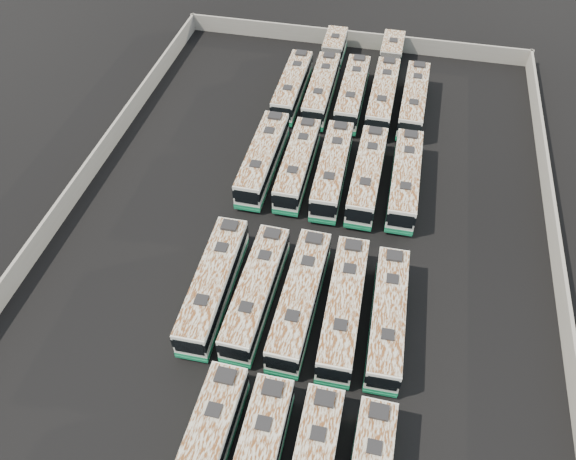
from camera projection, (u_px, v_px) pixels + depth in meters
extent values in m
plane|color=black|center=(298.00, 245.00, 50.70)|extent=(140.00, 140.00, 0.00)
cube|color=gray|center=(354.00, 39.00, 74.11)|extent=(45.20, 0.30, 2.20)
cube|color=gray|center=(560.00, 280.00, 46.61)|extent=(0.30, 73.20, 2.20)
cube|color=gray|center=(68.00, 200.00, 53.19)|extent=(0.30, 73.20, 2.20)
cube|color=silver|center=(202.00, 460.00, 35.82)|extent=(2.82, 12.41, 2.83)
cube|color=black|center=(201.00, 457.00, 35.47)|extent=(2.88, 12.47, 0.95)
cube|color=beige|center=(200.00, 451.00, 34.76)|extent=(2.76, 12.16, 0.07)
cube|color=black|center=(214.00, 410.00, 36.49)|extent=(1.00, 1.00, 0.14)
cube|color=black|center=(225.00, 376.00, 38.09)|extent=(1.36, 1.16, 0.27)
cylinder|color=black|center=(208.00, 408.00, 39.54)|extent=(0.31, 1.04, 1.03)
cylinder|color=black|center=(238.00, 415.00, 39.19)|extent=(0.31, 1.04, 1.03)
cube|color=black|center=(263.00, 423.00, 35.88)|extent=(0.98, 0.98, 0.14)
cube|color=black|center=(273.00, 388.00, 37.48)|extent=(1.34, 1.13, 0.27)
cylinder|color=black|center=(254.00, 421.00, 38.91)|extent=(0.29, 1.03, 1.03)
cylinder|color=black|center=(285.00, 427.00, 38.58)|extent=(0.29, 1.03, 1.03)
cube|color=black|center=(318.00, 434.00, 35.49)|extent=(0.96, 0.96, 0.14)
cube|color=black|center=(325.00, 398.00, 37.06)|extent=(1.31, 1.11, 0.26)
cylinder|color=black|center=(304.00, 430.00, 38.46)|extent=(0.28, 1.01, 1.01)
cylinder|color=black|center=(335.00, 437.00, 38.14)|extent=(0.28, 1.01, 1.01)
cube|color=black|center=(374.00, 447.00, 34.97)|extent=(0.95, 0.95, 0.14)
cube|color=black|center=(379.00, 412.00, 36.50)|extent=(1.30, 1.10, 0.26)
cylinder|color=black|center=(356.00, 442.00, 37.88)|extent=(0.29, 0.99, 0.99)
cylinder|color=black|center=(388.00, 450.00, 37.56)|extent=(0.29, 0.99, 0.99)
cube|color=silver|center=(214.00, 284.00, 45.44)|extent=(2.76, 12.40, 2.83)
cube|color=#13764D|center=(215.00, 292.00, 46.19)|extent=(2.81, 12.45, 0.43)
cube|color=black|center=(213.00, 281.00, 45.10)|extent=(2.82, 12.46, 0.95)
cube|color=black|center=(189.00, 348.00, 41.05)|extent=(2.27, 0.09, 1.49)
cube|color=#13764D|center=(191.00, 359.00, 42.20)|extent=(2.58, 0.14, 0.29)
cube|color=beige|center=(212.00, 273.00, 44.38)|extent=(2.71, 12.15, 0.07)
cube|color=black|center=(201.00, 300.00, 42.49)|extent=(0.99, 0.99, 0.14)
cube|color=black|center=(221.00, 247.00, 46.13)|extent=(0.99, 0.99, 0.14)
cube|color=black|center=(229.00, 225.00, 47.74)|extent=(1.36, 1.15, 0.27)
cylinder|color=black|center=(187.00, 331.00, 43.87)|extent=(0.30, 1.03, 1.03)
cylinder|color=black|center=(214.00, 336.00, 43.56)|extent=(0.30, 1.03, 1.03)
cylinder|color=black|center=(216.00, 256.00, 49.16)|extent=(0.30, 1.03, 1.03)
cylinder|color=black|center=(240.00, 260.00, 48.86)|extent=(0.30, 1.03, 1.03)
cube|color=silver|center=(256.00, 292.00, 45.01)|extent=(2.80, 12.08, 2.76)
cube|color=#13764D|center=(257.00, 299.00, 45.74)|extent=(2.85, 12.13, 0.42)
cube|color=black|center=(256.00, 288.00, 44.67)|extent=(2.86, 12.14, 0.92)
cube|color=black|center=(233.00, 354.00, 40.77)|extent=(2.21, 0.11, 1.45)
cube|color=#13764D|center=(235.00, 364.00, 41.89)|extent=(2.51, 0.16, 0.28)
cube|color=beige|center=(256.00, 281.00, 43.98)|extent=(2.74, 11.84, 0.07)
cube|color=black|center=(246.00, 307.00, 42.15)|extent=(0.97, 0.97, 0.14)
cube|color=black|center=(264.00, 255.00, 45.66)|extent=(0.97, 0.97, 0.14)
cube|color=black|center=(272.00, 234.00, 47.22)|extent=(1.33, 1.13, 0.26)
cylinder|color=black|center=(230.00, 337.00, 43.53)|extent=(0.30, 1.01, 1.00)
cylinder|color=black|center=(256.00, 343.00, 43.18)|extent=(0.30, 1.01, 1.00)
cylinder|color=black|center=(257.00, 263.00, 48.63)|extent=(0.30, 1.01, 1.00)
cylinder|color=black|center=(281.00, 268.00, 48.28)|extent=(0.30, 1.01, 1.00)
cube|color=silver|center=(300.00, 299.00, 44.45)|extent=(2.84, 12.42, 2.83)
cube|color=#13764D|center=(300.00, 307.00, 45.20)|extent=(2.89, 12.47, 0.43)
cube|color=black|center=(300.00, 295.00, 44.10)|extent=(2.90, 12.48, 0.95)
cube|color=black|center=(281.00, 365.00, 40.09)|extent=(2.27, 0.11, 1.49)
cube|color=#13764D|center=(281.00, 376.00, 41.24)|extent=(2.58, 0.15, 0.29)
cube|color=beige|center=(300.00, 288.00, 43.39)|extent=(2.78, 12.17, 0.07)
cube|color=black|center=(292.00, 316.00, 41.51)|extent=(1.00, 1.00, 0.14)
cube|color=black|center=(308.00, 261.00, 45.12)|extent=(1.00, 1.00, 0.14)
cube|color=black|center=(314.00, 238.00, 46.72)|extent=(1.36, 1.16, 0.27)
cylinder|color=black|center=(274.00, 347.00, 42.92)|extent=(0.31, 1.04, 1.03)
cylinder|color=black|center=(302.00, 353.00, 42.56)|extent=(0.31, 1.04, 1.03)
cylinder|color=black|center=(297.00, 269.00, 48.17)|extent=(0.31, 1.04, 1.03)
cylinder|color=black|center=(323.00, 274.00, 47.81)|extent=(0.31, 1.04, 1.03)
cube|color=silver|center=(344.00, 307.00, 43.92)|extent=(2.80, 12.35, 2.82)
cube|color=#13764D|center=(343.00, 315.00, 44.67)|extent=(2.85, 12.40, 0.43)
cube|color=black|center=(344.00, 304.00, 43.58)|extent=(2.86, 12.41, 0.94)
cube|color=black|center=(333.00, 375.00, 39.55)|extent=(2.26, 0.10, 1.49)
cube|color=#13764D|center=(331.00, 386.00, 40.69)|extent=(2.56, 0.15, 0.29)
cube|color=beige|center=(345.00, 296.00, 42.87)|extent=(2.74, 12.10, 0.07)
cube|color=black|center=(340.00, 325.00, 40.98)|extent=(0.99, 0.99, 0.14)
cube|color=black|center=(350.00, 268.00, 44.61)|extent=(0.99, 0.99, 0.14)
cube|color=black|center=(353.00, 245.00, 46.22)|extent=(1.35, 1.15, 0.27)
cylinder|color=black|center=(321.00, 357.00, 42.35)|extent=(0.31, 1.03, 1.03)
cylinder|color=black|center=(350.00, 362.00, 42.05)|extent=(0.31, 1.03, 1.03)
cylinder|color=black|center=(336.00, 276.00, 47.62)|extent=(0.31, 1.03, 1.03)
cylinder|color=black|center=(362.00, 280.00, 47.33)|extent=(0.31, 1.03, 1.03)
cube|color=silver|center=(388.00, 317.00, 43.39)|extent=(2.77, 11.88, 2.71)
cube|color=#13764D|center=(386.00, 324.00, 44.12)|extent=(2.82, 11.93, 0.41)
cube|color=black|center=(388.00, 313.00, 43.07)|extent=(2.83, 11.94, 0.91)
cube|color=black|center=(382.00, 384.00, 39.18)|extent=(2.17, 0.12, 1.43)
cube|color=#13764D|center=(380.00, 394.00, 40.28)|extent=(2.46, 0.16, 0.28)
cube|color=beige|center=(390.00, 306.00, 42.38)|extent=(2.71, 11.64, 0.07)
cube|color=black|center=(388.00, 334.00, 40.57)|extent=(0.96, 0.96, 0.14)
cube|color=black|center=(393.00, 279.00, 44.05)|extent=(0.96, 0.96, 0.14)
cube|color=black|center=(395.00, 256.00, 45.60)|extent=(1.31, 1.12, 0.26)
cylinder|color=black|center=(368.00, 365.00, 41.88)|extent=(0.30, 0.99, 0.99)
cylinder|color=black|center=(396.00, 370.00, 41.60)|extent=(0.30, 0.99, 0.99)
cylinder|color=black|center=(376.00, 286.00, 46.95)|extent=(0.30, 0.99, 0.99)
cylinder|color=black|center=(402.00, 290.00, 46.67)|extent=(0.30, 0.99, 0.99)
cube|color=silver|center=(263.00, 159.00, 56.29)|extent=(2.64, 12.29, 2.81)
cube|color=#13764D|center=(263.00, 166.00, 57.04)|extent=(2.69, 12.34, 0.43)
cube|color=black|center=(263.00, 155.00, 55.95)|extent=(2.70, 12.35, 0.94)
cube|color=black|center=(246.00, 197.00, 51.95)|extent=(2.25, 0.07, 1.48)
cube|color=#13764D|center=(247.00, 209.00, 53.09)|extent=(2.56, 0.12, 0.29)
cube|color=beige|center=(262.00, 147.00, 55.24)|extent=(2.58, 12.04, 0.07)
cube|color=black|center=(255.00, 164.00, 53.37)|extent=(0.98, 0.98, 0.14)
cube|color=black|center=(269.00, 130.00, 56.97)|extent=(0.98, 0.98, 0.14)
cube|color=black|center=(275.00, 116.00, 58.56)|extent=(1.34, 1.13, 0.27)
cylinder|color=black|center=(242.00, 192.00, 54.76)|extent=(0.29, 1.02, 1.02)
cylinder|color=black|center=(264.00, 196.00, 54.43)|extent=(0.29, 1.02, 1.02)
cylinder|color=black|center=(263.00, 143.00, 59.99)|extent=(0.29, 1.02, 1.02)
cylinder|color=black|center=(283.00, 146.00, 59.66)|extent=(0.29, 1.02, 1.02)
cube|color=silver|center=(298.00, 164.00, 55.81)|extent=(2.50, 11.86, 2.72)
cube|color=#13764D|center=(298.00, 172.00, 56.53)|extent=(2.55, 11.91, 0.41)
cube|color=black|center=(298.00, 161.00, 55.48)|extent=(2.56, 11.92, 0.91)
cube|color=black|center=(285.00, 202.00, 51.60)|extent=(2.17, 0.07, 1.43)
cube|color=#13764D|center=(285.00, 214.00, 52.71)|extent=(2.47, 0.11, 0.28)
cube|color=beige|center=(298.00, 153.00, 54.79)|extent=(2.45, 11.62, 0.07)
cube|color=black|center=(292.00, 170.00, 52.98)|extent=(0.94, 0.94, 0.14)
cube|color=black|center=(303.00, 136.00, 56.46)|extent=(0.94, 0.94, 0.14)
cube|color=black|center=(308.00, 122.00, 58.01)|extent=(1.29, 1.09, 0.26)
cylinder|color=black|center=(279.00, 197.00, 54.31)|extent=(0.28, 0.99, 0.99)
cylinder|color=black|center=(300.00, 200.00, 54.01)|extent=(0.28, 0.99, 0.99)
cylinder|color=black|center=(295.00, 149.00, 59.37)|extent=(0.28, 0.99, 0.99)
cylinder|color=black|center=(315.00, 151.00, 59.07)|extent=(0.28, 0.99, 0.99)
cube|color=silver|center=(332.00, 170.00, 55.15)|extent=(2.75, 12.27, 2.80)
cube|color=#13764D|center=(332.00, 177.00, 55.90)|extent=(2.80, 12.32, 0.43)
cube|color=black|center=(332.00, 166.00, 54.81)|extent=(2.82, 12.33, 0.94)
cube|color=black|center=(323.00, 210.00, 50.80)|extent=(2.24, 0.10, 1.48)
cube|color=#13764D|center=(322.00, 222.00, 51.94)|extent=(2.55, 0.14, 0.29)
cube|color=beige|center=(333.00, 158.00, 54.11)|extent=(2.70, 12.02, 0.07)
cube|color=black|center=(329.00, 176.00, 52.23)|extent=(0.98, 0.98, 0.14)
cube|color=black|center=(337.00, 141.00, 55.83)|extent=(0.98, 0.98, 0.14)
cube|color=black|center=(340.00, 126.00, 57.43)|extent=(1.34, 1.14, 0.26)
cylinder|color=black|center=(314.00, 204.00, 53.59)|extent=(0.30, 1.02, 1.02)
cylinder|color=black|center=(337.00, 208.00, 53.30)|extent=(0.30, 1.02, 1.02)
cylinder|color=black|center=(327.00, 153.00, 58.83)|extent=(0.30, 1.02, 1.02)
cylinder|color=black|center=(347.00, 156.00, 58.53)|extent=(0.30, 1.02, 1.02)
cube|color=silver|center=(367.00, 175.00, 54.61)|extent=(2.64, 12.18, 2.79)
cube|color=#13764D|center=(366.00, 183.00, 55.36)|extent=(2.69, 12.23, 0.43)
cube|color=black|center=(368.00, 171.00, 54.27)|extent=(2.70, 12.24, 0.93)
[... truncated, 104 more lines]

